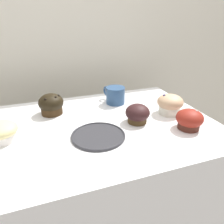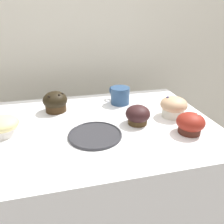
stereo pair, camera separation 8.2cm
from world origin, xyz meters
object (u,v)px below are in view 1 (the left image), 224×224
at_px(muffin_back_right, 137,114).
at_px(muffin_front_left, 189,120).
at_px(muffin_front_right, 51,104).
at_px(coffee_cup, 115,95).
at_px(muffin_front_center, 1,131).
at_px(muffin_back_left, 170,104).
at_px(serving_plate, 98,136).

height_order(muffin_back_right, muffin_front_left, muffin_front_left).
bearing_deg(muffin_front_right, coffee_cup, 3.97).
xyz_separation_m(muffin_front_center, coffee_cup, (0.47, 0.18, 0.01)).
bearing_deg(muffin_back_right, muffin_front_left, -34.95).
bearing_deg(coffee_cup, muffin_front_left, -62.52).
distance_m(muffin_back_left, muffin_front_left, 0.14).
relative_size(muffin_front_left, serving_plate, 0.53).
relative_size(muffin_back_right, serving_plate, 0.50).
xyz_separation_m(muffin_back_left, serving_plate, (-0.33, -0.08, -0.04)).
bearing_deg(muffin_back_left, coffee_cup, 133.26).
relative_size(muffin_back_right, muffin_front_left, 0.95).
bearing_deg(muffin_front_left, coffee_cup, 117.48).
xyz_separation_m(muffin_front_center, serving_plate, (0.31, -0.09, -0.03)).
distance_m(muffin_back_right, coffee_cup, 0.21).
bearing_deg(muffin_back_left, serving_plate, -166.43).
height_order(muffin_back_left, muffin_back_right, muffin_back_left).
height_order(muffin_front_center, muffin_front_right, muffin_front_right).
bearing_deg(muffin_back_right, muffin_back_left, 9.69).
bearing_deg(muffin_front_right, muffin_front_center, -138.61).
bearing_deg(muffin_back_right, serving_plate, -162.91).
height_order(coffee_cup, serving_plate, coffee_cup).
bearing_deg(coffee_cup, serving_plate, -121.28).
bearing_deg(muffin_back_right, muffin_front_right, 147.49).
xyz_separation_m(muffin_front_center, muffin_back_right, (0.48, -0.03, 0.00)).
bearing_deg(muffin_front_center, serving_plate, -16.03).
bearing_deg(muffin_front_left, serving_plate, 170.45).
bearing_deg(coffee_cup, muffin_front_center, -159.26).
distance_m(muffin_front_center, serving_plate, 0.32).
distance_m(muffin_front_left, serving_plate, 0.33).
bearing_deg(muffin_back_left, muffin_front_left, -92.94).
distance_m(muffin_back_right, muffin_front_left, 0.19).
relative_size(muffin_front_right, coffee_cup, 0.80).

